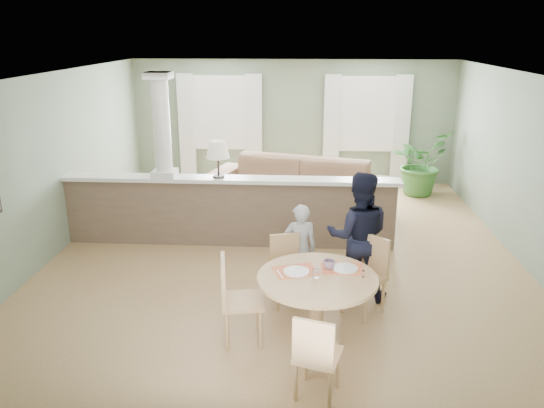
# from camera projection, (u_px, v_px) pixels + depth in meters

# --- Properties ---
(ground) EXTENTS (8.00, 8.00, 0.00)m
(ground) POSITION_uv_depth(u_px,v_px,m) (285.00, 250.00, 8.32)
(ground) COLOR tan
(ground) RESTS_ON ground
(room_shell) EXTENTS (7.02, 8.02, 2.71)m
(room_shell) POSITION_uv_depth(u_px,v_px,m) (286.00, 128.00, 8.35)
(room_shell) COLOR gray
(room_shell) RESTS_ON ground
(pony_wall) EXTENTS (5.32, 0.38, 2.70)m
(pony_wall) POSITION_uv_depth(u_px,v_px,m) (224.00, 202.00, 8.35)
(pony_wall) COLOR #745F4A
(pony_wall) RESTS_ON ground
(sofa) EXTENTS (3.59, 2.16, 0.98)m
(sofa) POSITION_uv_depth(u_px,v_px,m) (296.00, 187.00, 9.93)
(sofa) COLOR #89614B
(sofa) RESTS_ON ground
(houseplant) EXTENTS (1.58, 1.59, 1.34)m
(houseplant) POSITION_uv_depth(u_px,v_px,m) (420.00, 163.00, 10.98)
(houseplant) COLOR #2E6127
(houseplant) RESTS_ON ground
(dining_table) EXTENTS (1.29, 1.29, 0.88)m
(dining_table) POSITION_uv_depth(u_px,v_px,m) (317.00, 290.00, 5.70)
(dining_table) COLOR tan
(dining_table) RESTS_ON ground
(chair_far_boy) EXTENTS (0.48, 0.48, 0.87)m
(chair_far_boy) POSITION_uv_depth(u_px,v_px,m) (286.00, 266.00, 6.62)
(chair_far_boy) COLOR tan
(chair_far_boy) RESTS_ON ground
(chair_far_man) EXTENTS (0.60, 0.60, 0.95)m
(chair_far_man) POSITION_uv_depth(u_px,v_px,m) (368.00, 271.00, 6.37)
(chair_far_man) COLOR tan
(chair_far_man) RESTS_ON ground
(chair_near) EXTENTS (0.50, 0.50, 0.88)m
(chair_near) POSITION_uv_depth(u_px,v_px,m) (316.00, 354.00, 4.81)
(chair_near) COLOR tan
(chair_near) RESTS_ON ground
(chair_side) EXTENTS (0.51, 0.51, 0.99)m
(chair_side) POSITION_uv_depth(u_px,v_px,m) (235.00, 296.00, 5.73)
(chair_side) COLOR tan
(chair_side) RESTS_ON ground
(child_person) EXTENTS (0.48, 0.35, 1.21)m
(child_person) POSITION_uv_depth(u_px,v_px,m) (300.00, 249.00, 6.81)
(child_person) COLOR #9A999E
(child_person) RESTS_ON ground
(man_person) EXTENTS (0.83, 0.66, 1.66)m
(man_person) POSITION_uv_depth(u_px,v_px,m) (358.00, 236.00, 6.62)
(man_person) COLOR black
(man_person) RESTS_ON ground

